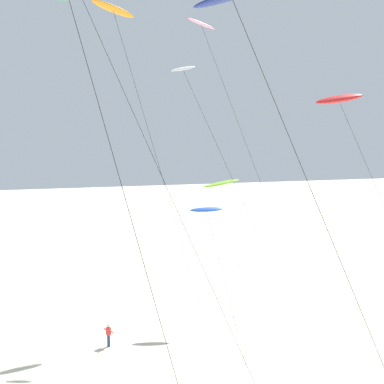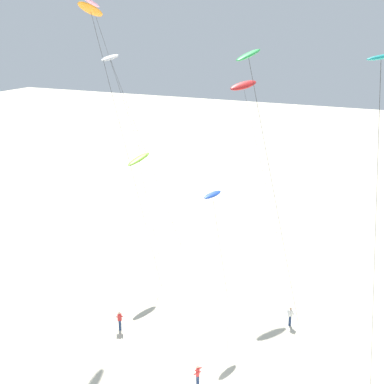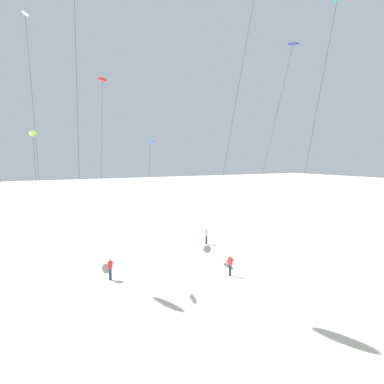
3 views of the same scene
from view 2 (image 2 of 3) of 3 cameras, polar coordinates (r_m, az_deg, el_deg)
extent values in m
ellipsoid|color=green|center=(29.21, 6.25, 14.81)|extent=(1.05, 2.65, 0.81)
cylinder|color=#262626|center=(35.76, 9.54, -2.91)|extent=(1.93, 9.47, 21.92)
ellipsoid|color=pink|center=(49.56, -11.03, 19.84)|extent=(1.23, 2.89, 1.16)
cylinder|color=#262626|center=(54.24, -6.35, 6.35)|extent=(2.00, 9.84, 25.25)
ellipsoid|color=#8CD833|center=(49.11, -5.90, 3.64)|extent=(1.17, 3.23, 0.95)
cylinder|color=#262626|center=(51.81, -4.69, -2.22)|extent=(0.56, 2.68, 11.30)
ellipsoid|color=red|center=(49.71, 5.70, 11.64)|extent=(2.39, 3.46, 1.27)
cylinder|color=#262626|center=(55.21, 7.73, 2.57)|extent=(1.75, 8.60, 17.89)
ellipsoid|color=teal|center=(25.91, 20.16, 13.81)|extent=(1.48, 1.91, 0.43)
cylinder|color=#262626|center=(31.35, 19.51, -6.69)|extent=(1.18, 5.75, 22.10)
ellipsoid|color=white|center=(45.23, -9.03, 14.44)|extent=(0.99, 2.08, 0.76)
cylinder|color=#262626|center=(50.47, -4.56, 2.90)|extent=(1.94, 9.53, 20.80)
ellipsoid|color=orange|center=(38.57, -11.13, 19.17)|extent=(1.44, 3.34, 1.33)
cylinder|color=#262626|center=(42.63, -6.69, 2.47)|extent=(1.41, 6.90, 24.42)
ellipsoid|color=blue|center=(41.02, 2.27, -0.29)|extent=(1.08, 2.22, 0.41)
cylinder|color=#262626|center=(44.06, 3.18, -6.49)|extent=(0.56, 2.69, 10.58)
cylinder|color=navy|center=(37.50, 0.64, -20.09)|extent=(0.22, 0.22, 0.88)
cube|color=red|center=(37.06, 0.64, -19.21)|extent=(0.27, 0.38, 0.58)
sphere|color=beige|center=(36.81, 0.64, -18.72)|extent=(0.20, 0.20, 0.20)
cylinder|color=red|center=(36.85, 0.57, -19.35)|extent=(0.51, 0.20, 0.39)
cylinder|color=red|center=(37.20, 0.71, -18.95)|extent=(0.51, 0.20, 0.39)
cylinder|color=navy|center=(44.31, 10.75, -13.79)|extent=(0.22, 0.22, 0.88)
cube|color=white|center=(43.93, 10.81, -12.98)|extent=(0.39, 0.37, 0.58)
sphere|color=tan|center=(43.73, 10.84, -12.53)|extent=(0.20, 0.20, 0.20)
cylinder|color=white|center=(43.99, 11.08, -12.87)|extent=(0.39, 0.44, 0.39)
cylinder|color=white|center=(43.82, 10.54, -12.97)|extent=(0.39, 0.44, 0.39)
cylinder|color=navy|center=(43.42, -7.95, -14.35)|extent=(0.22, 0.22, 0.88)
cube|color=red|center=(43.04, -8.00, -13.53)|extent=(0.39, 0.35, 0.58)
sphere|color=beige|center=(42.83, -8.02, -13.07)|extent=(0.20, 0.20, 0.20)
cylinder|color=red|center=(43.02, -8.30, -13.48)|extent=(0.35, 0.47, 0.39)
cylinder|color=red|center=(43.01, -7.70, -13.46)|extent=(0.35, 0.47, 0.39)
camera|label=1|loc=(30.53, 55.58, -5.85)|focal=48.70mm
camera|label=3|loc=(31.87, -52.34, -16.32)|focal=34.94mm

